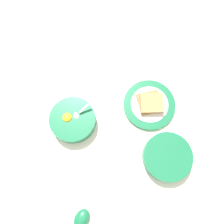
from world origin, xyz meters
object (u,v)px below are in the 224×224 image
toast_plate (149,105)px  toast_sandwich (151,103)px  soup_spoon (80,221)px  congee_bowl (167,157)px  egg_bowl (73,120)px

toast_plate → toast_sandwich: size_ratio=1.92×
toast_plate → soup_spoon: 0.49m
toast_sandwich → congee_bowl: 0.21m
soup_spoon → congee_bowl: size_ratio=0.71×
egg_bowl → congee_bowl: (-0.24, -0.28, -0.00)m
congee_bowl → toast_plate: bearing=-4.1°
congee_bowl → toast_sandwich: bearing=-4.8°
soup_spoon → toast_sandwich: bearing=-50.4°
toast_plate → congee_bowl: 0.21m
soup_spoon → congee_bowl: 0.38m
egg_bowl → congee_bowl: 0.37m
soup_spoon → congee_bowl: (0.10, -0.36, 0.01)m
egg_bowl → congee_bowl: bearing=-130.3°
toast_plate → toast_sandwich: (0.00, -0.00, 0.02)m
toast_plate → toast_sandwich: toast_sandwich is taller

